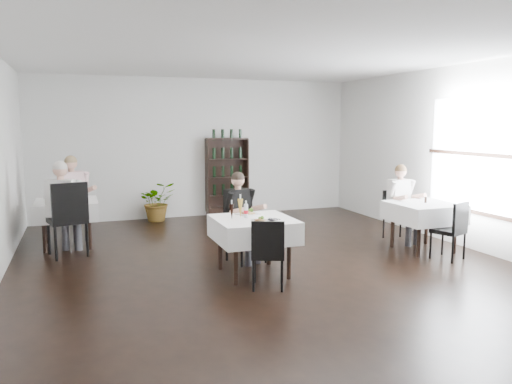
# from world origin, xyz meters

# --- Properties ---
(room_shell) EXTENTS (9.00, 9.00, 9.00)m
(room_shell) POSITION_xyz_m (0.00, 0.00, 1.50)
(room_shell) COLOR black
(room_shell) RESTS_ON ground
(window_right) EXTENTS (0.06, 2.30, 1.85)m
(window_right) POSITION_xyz_m (3.48, 0.00, 1.50)
(window_right) COLOR white
(window_right) RESTS_ON room_shell
(wine_shelf) EXTENTS (0.90, 0.28, 1.75)m
(wine_shelf) POSITION_xyz_m (0.60, 4.31, 0.85)
(wine_shelf) COLOR black
(wine_shelf) RESTS_ON ground
(main_table) EXTENTS (1.03, 1.03, 0.77)m
(main_table) POSITION_xyz_m (-0.30, 0.00, 0.62)
(main_table) COLOR black
(main_table) RESTS_ON ground
(left_table) EXTENTS (0.98, 0.98, 0.77)m
(left_table) POSITION_xyz_m (-2.70, 2.50, 0.62)
(left_table) COLOR black
(left_table) RESTS_ON ground
(right_table) EXTENTS (0.98, 0.98, 0.77)m
(right_table) POSITION_xyz_m (2.70, 0.30, 0.62)
(right_table) COLOR black
(right_table) RESTS_ON ground
(potted_tree) EXTENTS (0.80, 0.71, 0.83)m
(potted_tree) POSITION_xyz_m (-0.96, 4.20, 0.41)
(potted_tree) COLOR #29551D
(potted_tree) RESTS_ON ground
(main_chair_far) EXTENTS (0.59, 0.59, 1.06)m
(main_chair_far) POSITION_xyz_m (-0.22, 0.70, 0.60)
(main_chair_far) COLOR black
(main_chair_far) RESTS_ON ground
(main_chair_near) EXTENTS (0.52, 0.52, 0.87)m
(main_chair_near) POSITION_xyz_m (-0.34, -0.65, 0.50)
(main_chair_near) COLOR black
(main_chair_near) RESTS_ON ground
(left_chair_far) EXTENTS (0.50, 0.51, 1.03)m
(left_chair_far) POSITION_xyz_m (-2.73, 3.22, 0.59)
(left_chair_far) COLOR black
(left_chair_far) RESTS_ON ground
(left_chair_near) EXTENTS (0.65, 0.65, 1.16)m
(left_chair_near) POSITION_xyz_m (-2.66, 1.77, 0.66)
(left_chair_near) COLOR black
(left_chair_near) RESTS_ON ground
(right_chair_far) EXTENTS (0.42, 0.42, 0.86)m
(right_chair_far) POSITION_xyz_m (2.76, 1.13, 0.49)
(right_chair_far) COLOR black
(right_chair_far) RESTS_ON ground
(right_chair_near) EXTENTS (0.52, 0.53, 0.89)m
(right_chair_near) POSITION_xyz_m (2.73, -0.34, 0.51)
(right_chair_near) COLOR black
(right_chair_near) RESTS_ON ground
(diner_main) EXTENTS (0.60, 0.63, 1.33)m
(diner_main) POSITION_xyz_m (-0.26, 0.67, 0.77)
(diner_main) COLOR #403F47
(diner_main) RESTS_ON ground
(diner_left_far) EXTENTS (0.66, 0.69, 1.48)m
(diner_left_far) POSITION_xyz_m (-2.58, 3.03, 0.86)
(diner_left_far) COLOR #403F47
(diner_left_far) RESTS_ON ground
(diner_left_near) EXTENTS (0.63, 0.67, 1.48)m
(diner_left_near) POSITION_xyz_m (-2.72, 1.93, 0.86)
(diner_left_near) COLOR #403F47
(diner_left_near) RESTS_ON ground
(diner_right_far) EXTENTS (0.54, 0.56, 1.34)m
(diner_right_far) POSITION_xyz_m (2.70, 0.88, 0.78)
(diner_right_far) COLOR #403F47
(diner_right_far) RESTS_ON ground
(plate_far) EXTENTS (0.35, 0.35, 0.08)m
(plate_far) POSITION_xyz_m (-0.28, 0.28, 0.79)
(plate_far) COLOR white
(plate_far) RESTS_ON main_table
(plate_near) EXTENTS (0.28, 0.28, 0.07)m
(plate_near) POSITION_xyz_m (-0.30, -0.24, 0.79)
(plate_near) COLOR white
(plate_near) RESTS_ON main_table
(pilsner_dark) EXTENTS (0.06, 0.06, 0.27)m
(pilsner_dark) POSITION_xyz_m (-0.60, 0.00, 0.88)
(pilsner_dark) COLOR black
(pilsner_dark) RESTS_ON main_table
(pilsner_lager) EXTENTS (0.08, 0.08, 0.32)m
(pilsner_lager) POSITION_xyz_m (-0.45, 0.10, 0.90)
(pilsner_lager) COLOR gold
(pilsner_lager) RESTS_ON main_table
(coke_bottle) EXTENTS (0.06, 0.06, 0.23)m
(coke_bottle) POSITION_xyz_m (-0.38, 0.07, 0.86)
(coke_bottle) COLOR silver
(coke_bottle) RESTS_ON main_table
(napkin_cutlery) EXTENTS (0.19, 0.17, 0.02)m
(napkin_cutlery) POSITION_xyz_m (-0.09, -0.18, 0.78)
(napkin_cutlery) COLOR black
(napkin_cutlery) RESTS_ON main_table
(pepper_mill) EXTENTS (0.05, 0.05, 0.09)m
(pepper_mill) POSITION_xyz_m (2.74, 0.32, 0.82)
(pepper_mill) COLOR black
(pepper_mill) RESTS_ON right_table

